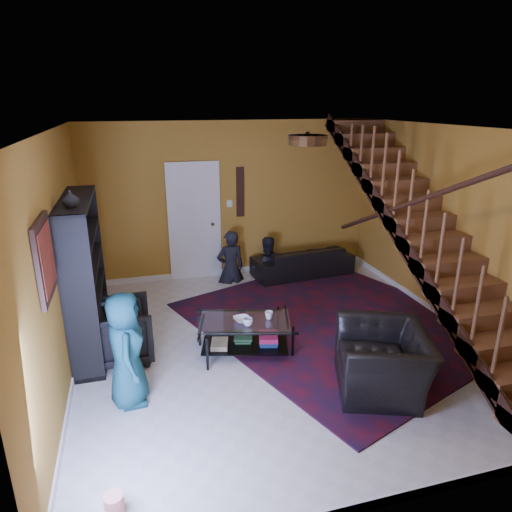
{
  "coord_description": "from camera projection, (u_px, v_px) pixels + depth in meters",
  "views": [
    {
      "loc": [
        -1.77,
        -5.2,
        3.12
      ],
      "look_at": [
        -0.2,
        0.4,
        1.13
      ],
      "focal_mm": 32.0,
      "sensor_mm": 36.0,
      "label": 1
    }
  ],
  "objects": [
    {
      "name": "staircase",
      "position": [
        426.0,
        232.0,
        6.28
      ],
      "size": [
        0.95,
        5.02,
        3.18
      ],
      "color": "brown",
      "rests_on": "floor"
    },
    {
      "name": "vase",
      "position": [
        70.0,
        199.0,
        5.0
      ],
      "size": [
        0.18,
        0.18,
        0.19
      ],
      "primitive_type": "imported",
      "color": "#999999",
      "rests_on": "bookshelf"
    },
    {
      "name": "cup_b",
      "position": [
        269.0,
        315.0,
        5.88
      ],
      "size": [
        0.13,
        0.13,
        0.1
      ],
      "primitive_type": "imported",
      "rotation": [
        0.0,
        0.0,
        0.21
      ],
      "color": "#999999",
      "rests_on": "coffee_table"
    },
    {
      "name": "wall_hanging",
      "position": [
        240.0,
        192.0,
        8.22
      ],
      "size": [
        0.14,
        0.03,
        0.9
      ],
      "primitive_type": "cube",
      "color": "black",
      "rests_on": "room"
    },
    {
      "name": "cup_a",
      "position": [
        248.0,
        322.0,
        5.7
      ],
      "size": [
        0.14,
        0.14,
        0.1
      ],
      "primitive_type": "imported",
      "rotation": [
        0.0,
        0.0,
        0.13
      ],
      "color": "#999999",
      "rests_on": "coffee_table"
    },
    {
      "name": "popcorn_bucket",
      "position": [
        114.0,
        505.0,
        3.58
      ],
      "size": [
        0.18,
        0.18,
        0.18
      ],
      "primitive_type": "cylinder",
      "rotation": [
        0.0,
        0.0,
        -0.15
      ],
      "color": "red",
      "rests_on": "rug"
    },
    {
      "name": "framed_picture",
      "position": [
        45.0,
        259.0,
        4.16
      ],
      "size": [
        0.04,
        0.74,
        0.74
      ],
      "primitive_type": "cube",
      "color": "maroon",
      "rests_on": "room"
    },
    {
      "name": "person_child",
      "position": [
        126.0,
        350.0,
        4.78
      ],
      "size": [
        0.42,
        0.64,
        1.28
      ],
      "primitive_type": "imported",
      "rotation": [
        0.0,
        0.0,
        1.6
      ],
      "color": "#174C57",
      "rests_on": "armchair_left"
    },
    {
      "name": "rug",
      "position": [
        336.0,
        321.0,
        6.77
      ],
      "size": [
        4.73,
        5.02,
        0.02
      ],
      "primitive_type": "cube",
      "rotation": [
        0.0,
        0.0,
        0.36
      ],
      "color": "#420B17",
      "rests_on": "floor"
    },
    {
      "name": "door",
      "position": [
        195.0,
        223.0,
        8.17
      ],
      "size": [
        0.82,
        0.05,
        2.05
      ],
      "primitive_type": "cube",
      "color": "silver",
      "rests_on": "floor"
    },
    {
      "name": "armchair_left",
      "position": [
        119.0,
        332.0,
        5.71
      ],
      "size": [
        0.84,
        0.82,
        0.74
      ],
      "primitive_type": "imported",
      "rotation": [
        0.0,
        0.0,
        1.6
      ],
      "color": "black",
      "rests_on": "floor"
    },
    {
      "name": "coffee_table",
      "position": [
        245.0,
        334.0,
        5.9
      ],
      "size": [
        1.29,
        0.95,
        0.44
      ],
      "rotation": [
        0.0,
        0.0,
        -0.27
      ],
      "color": "black",
      "rests_on": "floor"
    },
    {
      "name": "bookshelf",
      "position": [
        86.0,
        278.0,
        5.82
      ],
      "size": [
        0.35,
        1.8,
        2.0
      ],
      "color": "black",
      "rests_on": "floor"
    },
    {
      "name": "bowl",
      "position": [
        242.0,
        319.0,
        5.82
      ],
      "size": [
        0.24,
        0.24,
        0.05
      ],
      "primitive_type": "imported",
      "rotation": [
        0.0,
        0.0,
        0.14
      ],
      "color": "#999999",
      "rests_on": "coffee_table"
    },
    {
      "name": "person_adult_a",
      "position": [
        231.0,
        268.0,
        8.23
      ],
      "size": [
        0.55,
        0.39,
        1.4
      ],
      "primitive_type": "imported",
      "rotation": [
        0.0,
        0.0,
        3.26
      ],
      "color": "black",
      "rests_on": "sofa"
    },
    {
      "name": "person_adult_b",
      "position": [
        266.0,
        269.0,
        8.42
      ],
      "size": [
        0.6,
        0.47,
        1.23
      ],
      "primitive_type": "imported",
      "rotation": [
        0.0,
        0.0,
        3.14
      ],
      "color": "black",
      "rests_on": "sofa"
    },
    {
      "name": "sofa",
      "position": [
        302.0,
        261.0,
        8.52
      ],
      "size": [
        1.91,
        0.9,
        0.54
      ],
      "primitive_type": "imported",
      "rotation": [
        0.0,
        0.0,
        3.24
      ],
      "color": "black",
      "rests_on": "floor"
    },
    {
      "name": "armchair_right",
      "position": [
        383.0,
        361.0,
        5.11
      ],
      "size": [
        1.27,
        1.35,
        0.71
      ],
      "primitive_type": "imported",
      "rotation": [
        0.0,
        0.0,
        -1.92
      ],
      "color": "black",
      "rests_on": "floor"
    },
    {
      "name": "room",
      "position": [
        170.0,
        309.0,
        7.06
      ],
      "size": [
        5.5,
        5.5,
        5.5
      ],
      "color": "#A37124",
      "rests_on": "ground"
    },
    {
      "name": "floor",
      "position": [
        278.0,
        342.0,
        6.2
      ],
      "size": [
        5.5,
        5.5,
        0.0
      ],
      "primitive_type": "plane",
      "color": "beige",
      "rests_on": "ground"
    },
    {
      "name": "ceiling_fixture",
      "position": [
        307.0,
        140.0,
        4.58
      ],
      "size": [
        0.4,
        0.4,
        0.1
      ],
      "primitive_type": "cylinder",
      "color": "#3F2814",
      "rests_on": "room"
    }
  ]
}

